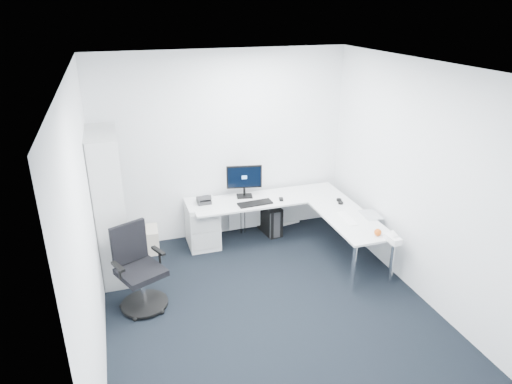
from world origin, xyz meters
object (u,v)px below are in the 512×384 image
object	(u,v)px
task_chair	(141,270)
laptop	(372,208)
l_desk	(275,227)
bookshelf	(109,206)
monitor	(244,181)

from	to	relation	value
task_chair	laptop	world-z (taller)	task_chair
l_desk	laptop	world-z (taller)	laptop
task_chair	laptop	distance (m)	3.03
l_desk	bookshelf	bearing A→B (deg)	178.68
l_desk	bookshelf	xyz separation A→B (m)	(-2.17, 0.05, 0.61)
task_chair	monitor	xyz separation A→B (m)	(1.59, 1.30, 0.39)
l_desk	laptop	xyz separation A→B (m)	(1.10, -0.66, 0.44)
bookshelf	task_chair	size ratio (longest dim) A/B	1.88
l_desk	monitor	distance (m)	0.79
l_desk	bookshelf	world-z (taller)	bookshelf
task_chair	monitor	bearing A→B (deg)	14.62
bookshelf	monitor	xyz separation A→B (m)	(1.86, 0.41, -0.05)
l_desk	laptop	distance (m)	1.36
monitor	l_desk	bearing A→B (deg)	-44.70
monitor	laptop	size ratio (longest dim) A/B	1.55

